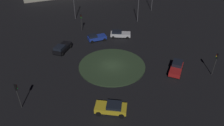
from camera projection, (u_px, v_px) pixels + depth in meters
ground_plane at (112, 66)px, 37.70m from camera, size 118.73×118.73×0.00m
roundabout_island at (112, 66)px, 37.64m from camera, size 11.72×11.72×0.22m
car_white at (120, 34)px, 46.99m from camera, size 2.93×4.67×1.43m
car_red at (176, 68)px, 35.91m from camera, size 4.39×2.33×1.53m
car_black at (62, 48)px, 41.65m from camera, size 4.53×2.12×1.51m
car_blue at (96, 37)px, 45.52m from camera, size 3.83×4.08×1.45m
car_yellow at (111, 108)px, 28.15m from camera, size 2.75×4.46×1.43m
traffic_light_southwest at (81, 19)px, 48.61m from camera, size 0.39×0.38×3.96m
traffic_light_southeast at (17, 91)px, 27.75m from camera, size 0.40×0.37×3.98m
traffic_light_north at (216, 60)px, 34.03m from camera, size 0.33×0.38×4.04m
streetlamp_west at (138, 3)px, 52.29m from camera, size 0.44×0.44×7.74m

